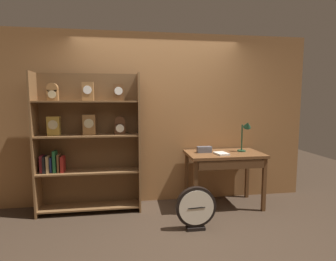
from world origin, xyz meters
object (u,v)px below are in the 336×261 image
at_px(desk_lamp, 246,131).
at_px(toolbox_small, 204,150).
at_px(workbench, 225,160).
at_px(open_repair_manual, 221,154).
at_px(round_clock_large, 196,208).
at_px(bookshelf, 87,142).

xyz_separation_m(desk_lamp, toolbox_small, (-0.63, 0.04, -0.27)).
distance_m(workbench, toolbox_small, 0.34).
distance_m(open_repair_manual, round_clock_large, 0.94).
bearing_deg(open_repair_manual, bookshelf, 164.41).
height_order(desk_lamp, open_repair_manual, desk_lamp).
height_order(desk_lamp, round_clock_large, desk_lamp).
bearing_deg(desk_lamp, bookshelf, 177.87).
bearing_deg(workbench, toolbox_small, 164.40).
bearing_deg(workbench, round_clock_large, -132.60).
bearing_deg(desk_lamp, toolbox_small, 176.54).
height_order(bookshelf, desk_lamp, bookshelf).
bearing_deg(desk_lamp, open_repair_manual, -162.38).
relative_size(workbench, toolbox_small, 5.20).
height_order(bookshelf, toolbox_small, bookshelf).
relative_size(bookshelf, open_repair_manual, 8.93).
bearing_deg(toolbox_small, open_repair_manual, -39.96).
distance_m(bookshelf, open_repair_manual, 1.92).
bearing_deg(bookshelf, open_repair_manual, -6.61).
bearing_deg(bookshelf, toolbox_small, -1.63).
distance_m(workbench, round_clock_large, 0.99).
distance_m(desk_lamp, round_clock_large, 1.45).
bearing_deg(toolbox_small, workbench, -15.60).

